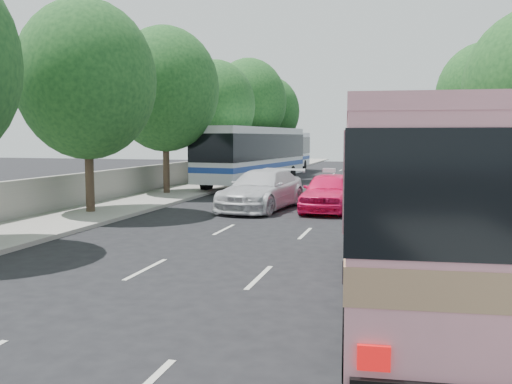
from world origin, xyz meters
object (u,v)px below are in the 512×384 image
(pink_taxi, at_px, (329,192))
(tour_coach_rear, at_px, (282,149))
(tour_coach_front, at_px, (254,151))
(pink_bus, at_px, (420,186))
(white_pickup, at_px, (262,190))

(pink_taxi, bearing_deg, tour_coach_rear, 109.31)
(pink_taxi, height_order, tour_coach_front, tour_coach_front)
(pink_taxi, bearing_deg, tour_coach_front, 122.49)
(tour_coach_rear, bearing_deg, tour_coach_front, -85.37)
(pink_taxi, xyz_separation_m, tour_coach_rear, (-7.30, 23.27, 1.37))
(pink_taxi, height_order, tour_coach_rear, tour_coach_rear)
(tour_coach_front, bearing_deg, pink_taxi, -52.93)
(pink_bus, relative_size, white_pickup, 1.92)
(white_pickup, relative_size, tour_coach_rear, 0.50)
(tour_coach_rear, bearing_deg, white_pickup, -78.84)
(pink_bus, height_order, pink_taxi, pink_bus)
(pink_taxi, relative_size, tour_coach_front, 0.38)
(pink_bus, distance_m, tour_coach_rear, 37.54)
(white_pickup, bearing_deg, pink_bus, -54.53)
(pink_taxi, xyz_separation_m, tour_coach_front, (-6.47, 10.94, 1.49))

